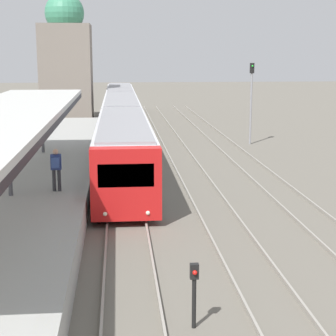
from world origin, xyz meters
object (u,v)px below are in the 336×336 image
person_on_platform (56,166)px  signal_mast_far (251,94)px  train_near (121,116)px  signal_post_near (194,288)px

person_on_platform → signal_mast_far: size_ratio=0.29×
person_on_platform → signal_mast_far: bearing=55.5°
train_near → signal_mast_far: (9.02, -3.43, 1.81)m
train_near → signal_mast_far: signal_mast_far is taller
signal_mast_far → signal_post_near: bearing=-105.9°
train_near → signal_post_near: size_ratio=28.23×
person_on_platform → signal_mast_far: (11.69, 17.04, 1.50)m
signal_mast_far → train_near: bearing=159.2°
signal_post_near → signal_mast_far: bearing=74.1°
train_near → signal_mast_far: 9.82m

